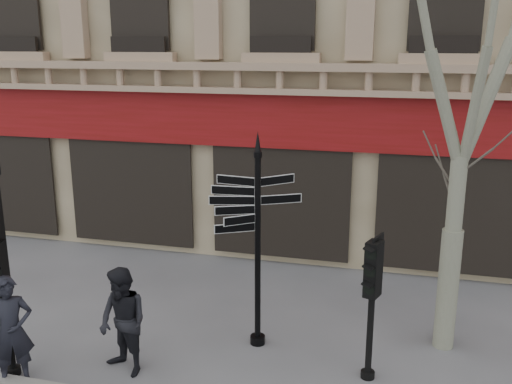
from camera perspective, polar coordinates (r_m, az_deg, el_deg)
ground at (r=10.23m, az=-3.80°, el=-17.01°), size 80.00×80.00×0.00m
fingerpost at (r=9.85m, az=0.17°, el=-1.37°), size 2.09×2.09×3.94m
traffic_signal_secondary at (r=9.32m, az=11.59°, el=-8.99°), size 0.47×0.40×2.40m
pedestrian_a at (r=10.11m, az=-23.29°, el=-12.68°), size 0.80×0.77×1.86m
pedestrian_b at (r=9.86m, az=-13.15°, el=-12.55°), size 1.11×1.02×1.85m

